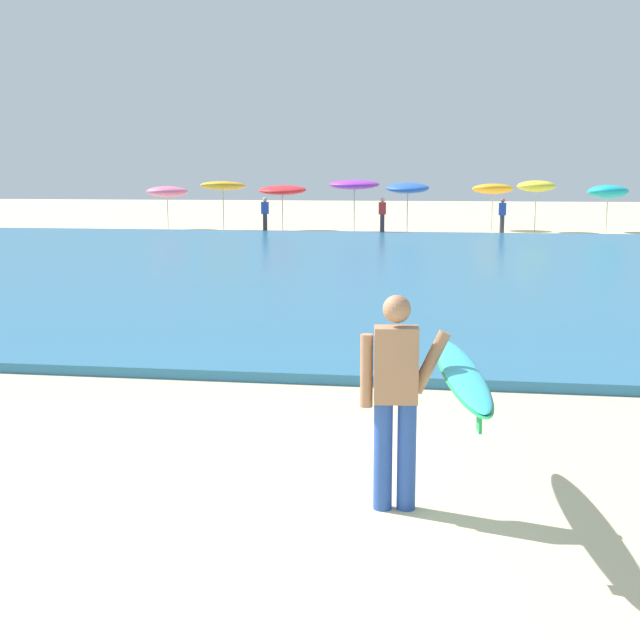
% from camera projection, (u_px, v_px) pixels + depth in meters
% --- Properties ---
extents(ground_plane, '(160.00, 160.00, 0.00)m').
position_uv_depth(ground_plane, '(181.00, 512.00, 7.08)').
color(ground_plane, beige).
extents(sea, '(120.00, 28.00, 0.14)m').
position_uv_depth(sea, '(384.00, 266.00, 25.00)').
color(sea, teal).
rests_on(sea, ground).
extents(surfer_with_board, '(1.10, 2.64, 1.73)m').
position_uv_depth(surfer_with_board, '(428.00, 383.00, 6.97)').
color(surfer_with_board, '#284CA3').
rests_on(surfer_with_board, ground).
extents(beach_umbrella_0, '(1.96, 1.97, 2.05)m').
position_uv_depth(beach_umbrella_0, '(167.00, 192.00, 42.25)').
color(beach_umbrella_0, beige).
rests_on(beach_umbrella_0, ground).
extents(beach_umbrella_1, '(2.08, 2.10, 2.35)m').
position_uv_depth(beach_umbrella_1, '(223.00, 186.00, 40.83)').
color(beach_umbrella_1, beige).
rests_on(beach_umbrella_1, ground).
extents(beach_umbrella_2, '(2.24, 2.26, 2.15)m').
position_uv_depth(beach_umbrella_2, '(282.00, 190.00, 41.50)').
color(beach_umbrella_2, beige).
rests_on(beach_umbrella_2, ground).
extents(beach_umbrella_3, '(2.24, 2.25, 2.39)m').
position_uv_depth(beach_umbrella_3, '(354.00, 185.00, 39.63)').
color(beach_umbrella_3, beige).
rests_on(beach_umbrella_3, ground).
extents(beach_umbrella_4, '(1.94, 1.97, 2.29)m').
position_uv_depth(beach_umbrella_4, '(408.00, 188.00, 40.04)').
color(beach_umbrella_4, beige).
rests_on(beach_umbrella_4, ground).
extents(beach_umbrella_5, '(1.90, 1.93, 2.24)m').
position_uv_depth(beach_umbrella_5, '(493.00, 189.00, 41.52)').
color(beach_umbrella_5, beige).
rests_on(beach_umbrella_5, ground).
extents(beach_umbrella_6, '(1.71, 1.72, 2.34)m').
position_uv_depth(beach_umbrella_6, '(536.00, 186.00, 40.28)').
color(beach_umbrella_6, beige).
rests_on(beach_umbrella_6, ground).
extents(beach_umbrella_7, '(1.80, 1.83, 2.18)m').
position_uv_depth(beach_umbrella_7, '(608.00, 192.00, 40.31)').
color(beach_umbrella_7, beige).
rests_on(beach_umbrella_7, ground).
extents(beachgoer_near_row_left, '(0.32, 0.20, 1.58)m').
position_uv_depth(beachgoer_near_row_left, '(502.00, 215.00, 38.78)').
color(beachgoer_near_row_left, '#383842').
rests_on(beachgoer_near_row_left, ground).
extents(beachgoer_near_row_mid, '(0.32, 0.20, 1.58)m').
position_uv_depth(beachgoer_near_row_mid, '(382.00, 214.00, 39.60)').
color(beachgoer_near_row_mid, '#383842').
rests_on(beachgoer_near_row_mid, ground).
extents(beachgoer_near_row_right, '(0.32, 0.20, 1.58)m').
position_uv_depth(beachgoer_near_row_right, '(265.00, 214.00, 40.05)').
color(beachgoer_near_row_right, '#383842').
rests_on(beachgoer_near_row_right, ground).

